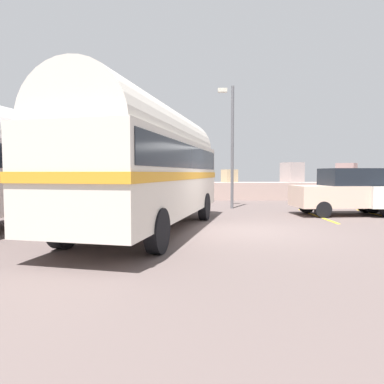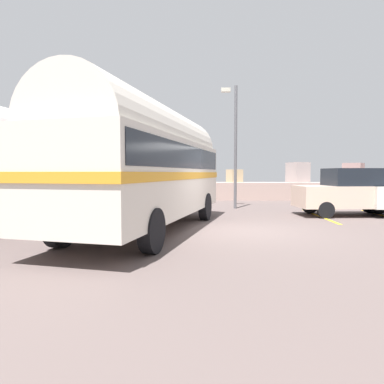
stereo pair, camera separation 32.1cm
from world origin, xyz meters
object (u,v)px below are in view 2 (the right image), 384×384
at_px(vintage_coach, 149,161).
at_px(lamp_post, 234,139).
at_px(parked_car_nearest, 351,191).
at_px(second_coach, 9,162).

distance_m(vintage_coach, lamp_post, 7.14).
relative_size(parked_car_nearest, lamp_post, 0.74).
bearing_deg(vintage_coach, parked_car_nearest, 39.49).
bearing_deg(parked_car_nearest, second_coach, 99.43).
height_order(vintage_coach, parked_car_nearest, vintage_coach).
bearing_deg(second_coach, parked_car_nearest, 24.80).
xyz_separation_m(second_coach, lamp_post, (7.57, 5.59, 1.22)).
relative_size(vintage_coach, lamp_post, 1.55).
bearing_deg(parked_car_nearest, vintage_coach, 112.90).
distance_m(vintage_coach, second_coach, 4.71).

